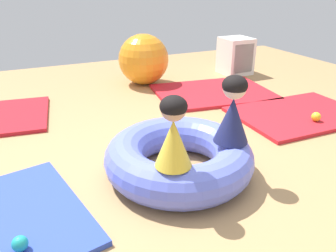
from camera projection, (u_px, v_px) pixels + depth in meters
The scene contains 10 objects.
ground_plane at pixel (192, 167), 2.76m from camera, with size 8.00×8.00×0.00m, color tan.
gym_mat_far_right at pixel (213, 92), 4.47m from camera, with size 1.47×1.07×0.04m, color red.
gym_mat_near_left at pixel (299, 114), 3.77m from camera, with size 1.40×0.98×0.04m, color red.
inflatable_cushion at pixel (179, 157), 2.61m from camera, with size 1.15×1.15×0.30m, color #6070E5.
child_in_yellow at pixel (173, 133), 2.10m from camera, with size 0.34×0.34×0.48m.
child_in_navy at pixel (233, 110), 2.42m from camera, with size 0.33×0.33×0.50m.
play_ball_teal at pixel (20, 244), 1.85m from camera, with size 0.09×0.09×0.09m, color teal.
play_ball_yellow at pixel (316, 117), 3.52m from camera, with size 0.10×0.10×0.10m, color yellow.
exercise_ball_large at pixel (144, 59), 4.76m from camera, with size 0.71×0.71×0.71m, color orange.
storage_cube at pixel (236, 56), 5.30m from camera, with size 0.44×0.44×0.56m.
Camera 1 is at (-1.18, -2.09, 1.43)m, focal length 36.07 mm.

